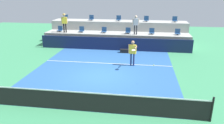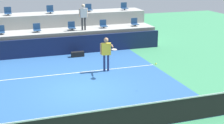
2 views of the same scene
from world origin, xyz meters
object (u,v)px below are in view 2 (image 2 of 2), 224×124
Objects in this scene: tennis_player at (106,51)px; stadium_chair_lower_right at (103,25)px; tennis_ball at (156,64)px; stadium_chair_lower_mid_left at (37,28)px; stadium_chair_upper_right at (89,8)px; stadium_chair_lower_mid_right at (72,26)px; stadium_chair_upper_left at (8,12)px; stadium_chair_lower_far_right at (135,23)px; stadium_chair_lower_left at (1,31)px; spectator_in_white at (83,15)px; equipment_bag at (78,54)px; stadium_chair_upper_center at (50,10)px; stadium_chair_upper_far_right at (124,7)px.

stadium_chair_lower_right is at bearing 74.61° from tennis_player.
tennis_player is 25.78× the size of tennis_ball.
stadium_chair_lower_mid_left is 4.25m from stadium_chair_upper_right.
stadium_chair_lower_right is at bearing 89.20° from tennis_ball.
stadium_chair_lower_mid_left and stadium_chair_lower_mid_right have the same top height.
stadium_chair_lower_far_right is at bearing -12.58° from stadium_chair_upper_left.
stadium_chair_lower_left is at bearing 180.00° from stadium_chair_lower_right.
spectator_in_white is 2.16× the size of equipment_bag.
stadium_chair_upper_center is 0.32× the size of spectator_in_white.
tennis_player is at bearing -125.37° from stadium_chair_lower_far_right.
stadium_chair_upper_center is at bearing 120.48° from stadium_chair_lower_mid_right.
stadium_chair_upper_right reaches higher than stadium_chair_lower_left.
stadium_chair_lower_right is (2.10, 0.00, 0.00)m from stadium_chair_lower_mid_right.
stadium_chair_lower_right is at bearing 0.00° from stadium_chair_lower_mid_right.
stadium_chair_lower_left is at bearing 127.79° from tennis_ball.
equipment_bag is (-4.31, -3.73, -2.16)m from stadium_chair_upper_far_right.
stadium_chair_lower_mid_right is 8.32m from tennis_ball.
stadium_chair_lower_far_right is at bearing 0.00° from stadium_chair_lower_mid_right.
spectator_in_white reaches higher than stadium_chair_upper_right.
stadium_chair_upper_far_right reaches higher than tennis_ball.
stadium_chair_lower_left is 1.00× the size of stadium_chair_upper_left.
stadium_chair_upper_center is (1.11, 1.80, 0.85)m from stadium_chair_lower_mid_left.
stadium_chair_lower_left is at bearing -106.08° from stadium_chair_upper_left.
stadium_chair_upper_right is at bearing 82.64° from tennis_player.
stadium_chair_lower_left is at bearing -162.94° from stadium_chair_upper_right.
stadium_chair_lower_left is 1.00× the size of stadium_chair_upper_right.
stadium_chair_lower_far_right is 1.00× the size of stadium_chair_upper_left.
stadium_chair_upper_center is 0.68× the size of equipment_bag.
stadium_chair_lower_right is 1.00× the size of stadium_chair_upper_center.
stadium_chair_lower_far_right is at bearing 0.00° from stadium_chair_lower_mid_left.
tennis_player is (-0.89, -6.88, -1.24)m from stadium_chair_upper_right.
stadium_chair_lower_left is 2.06m from stadium_chair_upper_left.
stadium_chair_lower_mid_right is at bearing -156.88° from stadium_chair_upper_far_right.
equipment_bag is at bearing -45.53° from stadium_chair_upper_left.
stadium_chair_upper_center reaches higher than tennis_ball.
stadium_chair_lower_right is 2.91m from stadium_chair_upper_far_right.
stadium_chair_lower_far_right is at bearing 6.05° from spectator_in_white.
stadium_chair_lower_mid_left is 9.09m from tennis_ball.
spectator_in_white is (4.44, -2.18, -0.08)m from stadium_chair_upper_left.
stadium_chair_lower_right is at bearing -139.62° from stadium_chair_upper_far_right.
stadium_chair_upper_far_right is 4.15m from spectator_in_white.
stadium_chair_lower_left and stadium_chair_lower_mid_left have the same top height.
stadium_chair_lower_mid_right is (4.28, 0.00, 0.00)m from stadium_chair_lower_left.
tennis_player is at bearing -75.80° from equipment_bag.
stadium_chair_upper_right is 2.63m from stadium_chair_upper_far_right.
stadium_chair_upper_left is 0.68× the size of equipment_bag.
stadium_chair_lower_far_right reaches higher than tennis_ball.
spectator_in_white is at bearing -51.38° from stadium_chair_upper_center.
stadium_chair_lower_mid_left is 0.32× the size of spectator_in_white.
stadium_chair_lower_right is at bearing 180.00° from stadium_chair_lower_far_right.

